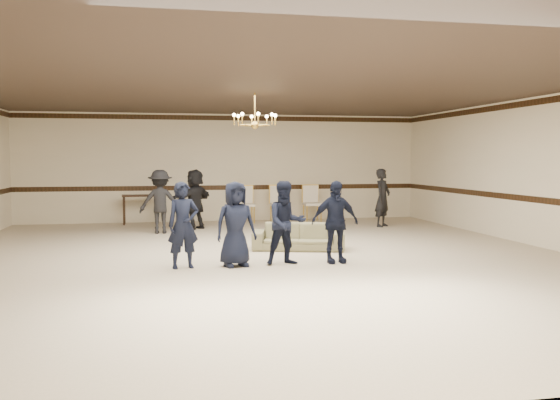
{
  "coord_description": "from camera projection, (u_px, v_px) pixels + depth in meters",
  "views": [
    {
      "loc": [
        -1.93,
        -11.13,
        1.89
      ],
      "look_at": [
        0.22,
        -0.5,
        1.14
      ],
      "focal_mm": 38.79,
      "sensor_mm": 36.0,
      "label": 1
    }
  ],
  "objects": [
    {
      "name": "boy_c",
      "position": [
        286.0,
        223.0,
        10.69
      ],
      "size": [
        0.78,
        0.63,
        1.49
      ],
      "primitive_type": "imported",
      "rotation": [
        0.0,
        0.0,
        0.1
      ],
      "color": "black",
      "rests_on": "floor"
    },
    {
      "name": "adult_mid",
      "position": [
        195.0,
        199.0,
        15.98
      ],
      "size": [
        1.35,
        1.4,
        1.6
      ],
      "primitive_type": "imported",
      "rotation": [
        0.0,
        0.0,
        3.96
      ],
      "color": "black",
      "rests_on": "floor"
    },
    {
      "name": "crown_molding",
      "position": [
        223.0,
        118.0,
        18.01
      ],
      "size": [
        12.0,
        0.02,
        0.14
      ],
      "primitive_type": "cube",
      "color": "black",
      "rests_on": "wall_back"
    },
    {
      "name": "chandelier",
      "position": [
        255.0,
        109.0,
        12.18
      ],
      "size": [
        0.94,
        0.94,
        0.89
      ],
      "primitive_type": null,
      "color": "gold",
      "rests_on": "ceiling"
    },
    {
      "name": "settee",
      "position": [
        299.0,
        237.0,
        12.45
      ],
      "size": [
        2.0,
        1.21,
        0.55
      ],
      "primitive_type": "imported",
      "rotation": [
        0.0,
        0.0,
        -0.27
      ],
      "color": "#6B6647",
      "rests_on": "floor"
    },
    {
      "name": "boy_d",
      "position": [
        335.0,
        222.0,
        10.87
      ],
      "size": [
        0.89,
        0.42,
        1.49
      ],
      "primitive_type": "imported",
      "rotation": [
        0.0,
        0.0,
        0.06
      ],
      "color": "black",
      "rests_on": "floor"
    },
    {
      "name": "adult_right",
      "position": [
        383.0,
        198.0,
        16.6
      ],
      "size": [
        0.69,
        0.68,
        1.6
      ],
      "primitive_type": "imported",
      "rotation": [
        0.0,
        0.0,
        0.75
      ],
      "color": "black",
      "rests_on": "floor"
    },
    {
      "name": "room",
      "position": [
        263.0,
        174.0,
        11.29
      ],
      "size": [
        12.01,
        14.01,
        3.21
      ],
      "color": "beige",
      "rests_on": "ground"
    },
    {
      "name": "banquet_chair_right",
      "position": [
        312.0,
        203.0,
        17.98
      ],
      "size": [
        0.53,
        0.53,
        1.07
      ],
      "primitive_type": null,
      "rotation": [
        0.0,
        0.0,
        0.01
      ],
      "color": "#EFE1C9",
      "rests_on": "floor"
    },
    {
      "name": "banquet_chair_mid",
      "position": [
        279.0,
        204.0,
        17.79
      ],
      "size": [
        0.54,
        0.54,
        1.07
      ],
      "primitive_type": null,
      "rotation": [
        0.0,
        0.0,
        -0.03
      ],
      "color": "#EFE1C9",
      "rests_on": "floor"
    },
    {
      "name": "banquet_chair_left",
      "position": [
        246.0,
        205.0,
        17.59
      ],
      "size": [
        0.54,
        0.54,
        1.07
      ],
      "primitive_type": null,
      "rotation": [
        0.0,
        0.0,
        -0.04
      ],
      "color": "#EFE1C9",
      "rests_on": "floor"
    },
    {
      "name": "console_table",
      "position": [
        140.0,
        209.0,
        17.2
      ],
      "size": [
        1.04,
        0.5,
        0.85
      ],
      "primitive_type": "cube",
      "rotation": [
        0.0,
        0.0,
        0.07
      ],
      "color": "black",
      "rests_on": "floor"
    },
    {
      "name": "chair_rail",
      "position": [
        224.0,
        188.0,
        18.16
      ],
      "size": [
        12.0,
        0.02,
        0.14
      ],
      "primitive_type": "cube",
      "color": "black",
      "rests_on": "wall_back"
    },
    {
      "name": "boy_a",
      "position": [
        183.0,
        225.0,
        10.33
      ],
      "size": [
        0.6,
        0.46,
        1.49
      ],
      "primitive_type": "imported",
      "rotation": [
        0.0,
        0.0,
        0.21
      ],
      "color": "black",
      "rests_on": "floor"
    },
    {
      "name": "boy_b",
      "position": [
        235.0,
        224.0,
        10.51
      ],
      "size": [
        0.82,
        0.63,
        1.49
      ],
      "primitive_type": "imported",
      "rotation": [
        0.0,
        0.0,
        0.23
      ],
      "color": "black",
      "rests_on": "floor"
    },
    {
      "name": "adult_left",
      "position": [
        160.0,
        202.0,
        15.12
      ],
      "size": [
        1.06,
        0.64,
        1.6
      ],
      "primitive_type": "imported",
      "rotation": [
        0.0,
        0.0,
        3.1
      ],
      "color": "black",
      "rests_on": "floor"
    }
  ]
}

